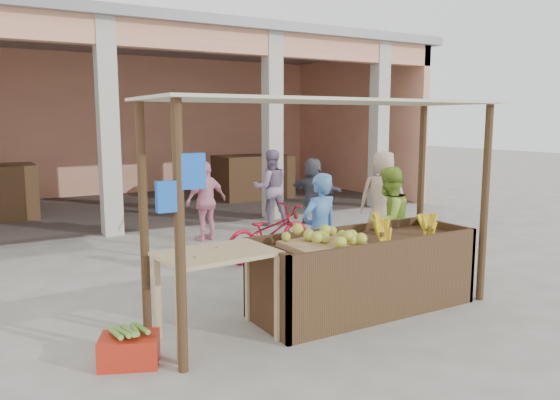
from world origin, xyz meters
TOP-DOWN VIEW (x-y plane):
  - ground at (0.00, 0.00)m, footprint 60.00×60.00m
  - market_building at (0.05, 8.93)m, footprint 14.40×6.40m
  - fruit_stall at (0.50, 0.00)m, footprint 2.60×0.95m
  - stall_awning at (-0.01, 0.06)m, footprint 4.09×1.35m
  - banana_heap at (1.09, 0.04)m, footprint 1.21×0.66m
  - melon_tray at (-0.08, -0.04)m, footprint 0.81×0.70m
  - berry_heap at (0.25, -0.06)m, footprint 0.43×0.35m
  - side_table at (-1.31, 0.04)m, footprint 1.16×0.82m
  - papaya_pile at (-1.31, 0.04)m, footprint 0.77×0.44m
  - red_crate at (-2.22, -0.08)m, footprint 0.61×0.54m
  - plantain_bundle at (-2.22, -0.08)m, footprint 0.38×0.27m
  - produce_sacks at (2.71, 5.26)m, footprint 0.78×0.48m
  - vendor_blue at (0.52, 0.92)m, footprint 0.65×0.51m
  - vendor_green at (1.67, 0.92)m, footprint 0.85×0.60m
  - motorcycle at (0.67, 2.54)m, footprint 0.85×1.75m
  - shopper_b at (0.36, 4.30)m, footprint 0.99×0.68m
  - shopper_c at (2.94, 2.50)m, footprint 1.04×1.00m
  - shopper_d at (2.89, 4.62)m, footprint 0.89×1.45m
  - shopper_f at (2.07, 4.97)m, footprint 0.92×0.66m

SIDE VIEW (x-z plane):
  - ground at x=0.00m, z-range 0.00..0.00m
  - red_crate at x=-2.22m, z-range 0.00..0.27m
  - produce_sacks at x=2.71m, z-range 0.00..0.59m
  - plantain_bundle at x=-2.22m, z-range 0.27..0.34m
  - fruit_stall at x=0.50m, z-range 0.00..0.80m
  - motorcycle at x=0.67m, z-range 0.00..0.88m
  - shopper_d at x=2.89m, z-range 0.00..1.47m
  - side_table at x=-1.31m, z-range 0.31..1.21m
  - shopper_b at x=0.36m, z-range 0.00..1.53m
  - vendor_blue at x=0.52m, z-range 0.00..1.60m
  - vendor_green at x=1.67m, z-range 0.00..1.61m
  - shopper_f at x=2.07m, z-range 0.00..1.71m
  - berry_heap at x=0.25m, z-range 0.80..0.94m
  - melon_tray at x=-0.08m, z-range 0.79..1.00m
  - banana_heap at x=1.09m, z-range 0.80..1.02m
  - shopper_c at x=2.94m, z-range 0.00..1.82m
  - papaya_pile at x=-1.31m, z-range 0.90..1.12m
  - stall_awning at x=-0.01m, z-range 0.78..3.17m
  - market_building at x=0.05m, z-range 0.60..4.80m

